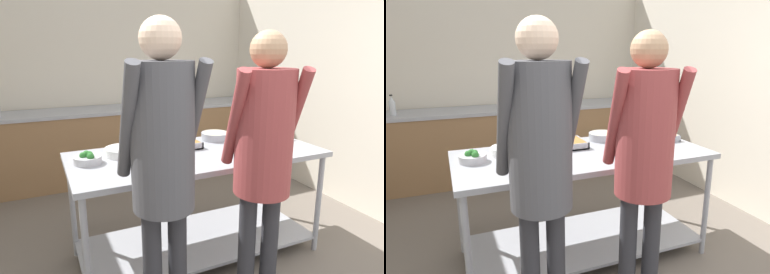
% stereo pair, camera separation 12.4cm
% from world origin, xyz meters
% --- Properties ---
extents(wall_rear, '(4.00, 0.06, 2.65)m').
position_xyz_m(wall_rear, '(0.00, 3.89, 1.32)').
color(wall_rear, beige).
rests_on(wall_rear, ground_plane).
extents(wall_right, '(0.06, 4.01, 2.65)m').
position_xyz_m(wall_right, '(1.97, 1.95, 1.32)').
color(wall_right, beige).
rests_on(wall_right, ground_plane).
extents(back_counter, '(3.84, 0.65, 0.93)m').
position_xyz_m(back_counter, '(-0.00, 3.52, 0.47)').
color(back_counter, olive).
rests_on(back_counter, ground_plane).
extents(serving_counter, '(1.96, 0.87, 0.88)m').
position_xyz_m(serving_counter, '(0.06, 1.43, 0.60)').
color(serving_counter, '#9EA0A8').
rests_on(serving_counter, ground_plane).
extents(broccoli_bowl, '(0.19, 0.19, 0.09)m').
position_xyz_m(broccoli_bowl, '(-0.76, 1.51, 0.92)').
color(broccoli_bowl, '#B2B2B7').
rests_on(broccoli_bowl, serving_counter).
extents(plate_stack, '(0.28, 0.28, 0.06)m').
position_xyz_m(plate_stack, '(-0.49, 1.60, 0.91)').
color(plate_stack, white).
rests_on(plate_stack, serving_counter).
extents(serving_tray_roast, '(0.46, 0.28, 0.05)m').
position_xyz_m(serving_tray_roast, '(-0.09, 1.63, 0.91)').
color(serving_tray_roast, '#9EA0A8').
rests_on(serving_tray_roast, serving_counter).
extents(sauce_pan, '(0.39, 0.25, 0.06)m').
position_xyz_m(sauce_pan, '(0.37, 1.72, 0.92)').
color(sauce_pan, '#9EA0A8').
rests_on(sauce_pan, serving_counter).
extents(serving_tray_vegetables, '(0.38, 0.30, 0.05)m').
position_xyz_m(serving_tray_vegetables, '(0.79, 1.55, 0.91)').
color(serving_tray_vegetables, '#9EA0A8').
rests_on(serving_tray_vegetables, serving_counter).
extents(guest_serving_left, '(0.50, 0.42, 1.77)m').
position_xyz_m(guest_serving_left, '(0.15, 0.72, 1.10)').
color(guest_serving_left, '#2D2D33').
rests_on(guest_serving_left, ground_plane).
extents(guest_serving_right, '(0.42, 0.34, 1.82)m').
position_xyz_m(guest_serving_right, '(-0.48, 0.72, 1.14)').
color(guest_serving_right, '#2D2D33').
rests_on(guest_serving_right, ground_plane).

